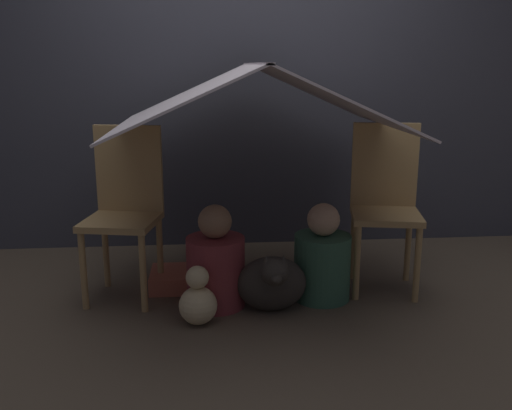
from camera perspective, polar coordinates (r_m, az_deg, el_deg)
ground_plane at (r=3.21m, az=0.26°, el=-9.95°), size 8.80×8.80×0.00m
wall_back at (r=4.09m, az=-1.24°, el=13.24°), size 7.00×0.05×2.50m
chair_left at (r=3.29m, az=-12.98°, el=-0.02°), size 0.45×0.45×0.97m
chair_right at (r=3.41m, az=12.77°, el=0.50°), size 0.45×0.45×0.97m
sheet_canopy at (r=3.10m, az=0.00°, el=10.92°), size 1.50×1.39×0.35m
person_front at (r=3.13m, az=-4.05°, el=-6.03°), size 0.32×0.32×0.57m
person_second at (r=3.24m, az=6.65°, el=-5.53°), size 0.32×0.32×0.55m
dog at (r=3.06m, az=1.61°, el=-7.71°), size 0.38×0.34×0.36m
floor_cushion at (r=3.47m, az=-7.27°, el=-7.31°), size 0.39×0.31×0.10m
plush_toy at (r=2.96m, az=-5.83°, el=-9.48°), size 0.20×0.20×0.31m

